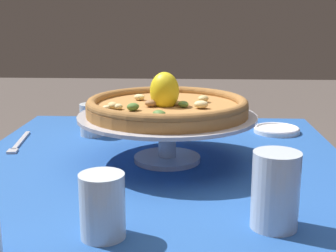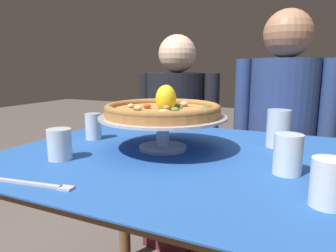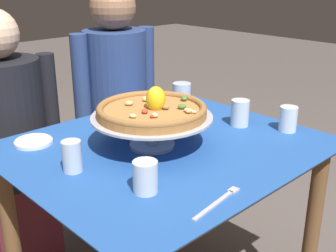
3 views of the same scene
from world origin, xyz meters
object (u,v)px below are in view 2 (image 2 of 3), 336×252
water_glass_front_left (60,146)px  dinner_fork (38,184)px  pizza (163,109)px  diner_left (177,146)px  pizza_stand (163,123)px  water_glass_front_right (328,185)px  diner_right (279,154)px  water_glass_side_left (93,128)px  water_glass_back_right (278,131)px  water_glass_side_right (288,156)px  side_plate (136,125)px

water_glass_front_left → dinner_fork: water_glass_front_left is taller
pizza → diner_left: 0.79m
pizza_stand → water_glass_front_right: 0.54m
dinner_fork → diner_left: 1.11m
dinner_fork → diner_right: (0.45, 1.05, -0.15)m
water_glass_front_left → water_glass_side_left: size_ratio=0.93×
water_glass_front_right → diner_left: size_ratio=0.08×
diner_left → water_glass_side_left: bearing=-96.0°
water_glass_back_right → water_glass_side_left: bearing=-165.3°
pizza → diner_left: bearing=109.4°
water_glass_front_right → water_glass_back_right: (-0.13, 0.44, 0.01)m
water_glass_side_right → pizza_stand: bearing=168.4°
pizza_stand → water_glass_back_right: size_ratio=3.24×
pizza → water_glass_side_left: bearing=175.3°
water_glass_side_right → diner_left: bearing=129.8°
dinner_fork → diner_right: 1.15m
diner_left → pizza: bearing=-70.6°
water_glass_front_left → dinner_fork: size_ratio=0.44×
water_glass_side_left → pizza: bearing=-4.7°
water_glass_front_right → water_glass_side_left: 0.83m
dinner_fork → diner_right: diner_right is taller
water_glass_front_left → water_glass_side_left: bearing=106.8°
pizza → water_glass_front_right: (0.48, -0.25, -0.09)m
pizza → side_plate: bearing=133.1°
pizza → water_glass_side_right: pizza is taller
water_glass_front_left → water_glass_front_right: 0.71m
water_glass_side_left → dinner_fork: water_glass_side_left is taller
water_glass_side_left → dinner_fork: bearing=-67.4°
water_glass_front_right → diner_left: (-0.72, 0.92, -0.22)m
water_glass_side_right → water_glass_side_left: 0.71m
pizza_stand → water_glass_side_left: pizza_stand is taller
water_glass_back_right → diner_left: diner_left is taller
pizza → side_plate: (-0.29, 0.31, -0.13)m
pizza_stand → water_glass_side_right: (0.39, -0.08, -0.04)m
side_plate → pizza: bearing=-46.9°
water_glass_side_right → water_glass_front_left: 0.64m
dinner_fork → water_glass_side_left: bearing=112.6°
dinner_fork → pizza_stand: bearing=72.9°
water_glass_side_left → side_plate: (0.02, 0.29, -0.03)m
pizza_stand → diner_left: bearing=109.3°
pizza_stand → dinner_fork: 0.44m
water_glass_back_right → water_glass_front_left: bearing=-143.6°
pizza_stand → side_plate: 0.43m
water_glass_front_right → side_plate: size_ratio=0.72×
water_glass_front_right → diner_left: bearing=127.8°
water_glass_side_right → diner_right: diner_right is taller
pizza → water_glass_back_right: bearing=29.6°
pizza_stand → diner_right: size_ratio=0.32×
pizza → dinner_fork: (-0.13, -0.41, -0.13)m
water_glass_back_right → diner_left: size_ratio=0.11×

